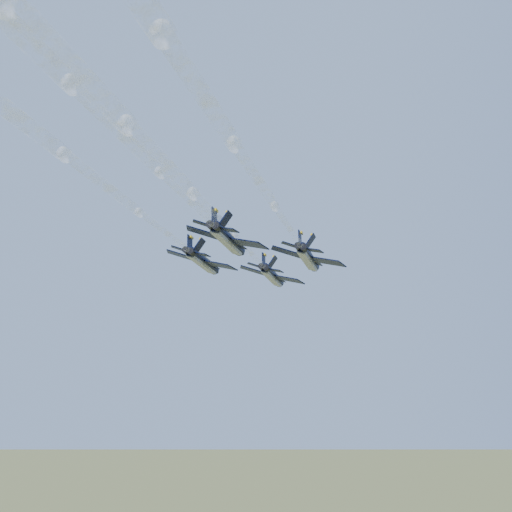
# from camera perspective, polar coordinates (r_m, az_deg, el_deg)

# --- Properties ---
(jet_lead) EXTENTS (11.26, 15.20, 4.31)m
(jet_lead) POSITION_cam_1_polar(r_m,az_deg,el_deg) (109.14, 1.50, -1.79)
(jet_lead) COLOR black
(jet_left) EXTENTS (11.26, 15.20, 4.31)m
(jet_left) POSITION_cam_1_polar(r_m,az_deg,el_deg) (98.17, -4.70, -0.51)
(jet_left) COLOR black
(jet_right) EXTENTS (11.26, 15.20, 4.31)m
(jet_right) POSITION_cam_1_polar(r_m,az_deg,el_deg) (95.74, 4.71, -0.19)
(jet_right) COLOR black
(jet_slot) EXTENTS (11.26, 15.20, 4.31)m
(jet_slot) POSITION_cam_1_polar(r_m,az_deg,el_deg) (84.76, -2.45, 1.43)
(jet_slot) COLOR black
(smoke_trail_lead) EXTENTS (13.93, 85.55, 2.87)m
(smoke_trail_lead) POSITION_cam_1_polar(r_m,az_deg,el_deg) (50.62, -15.31, 11.99)
(smoke_trail_lead) COLOR white
(smoke_trail_right) EXTENTS (13.93, 85.55, 2.87)m
(smoke_trail_right) POSITION_cam_1_polar(r_m,az_deg,el_deg) (37.62, -13.31, 21.21)
(smoke_trail_right) COLOR white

